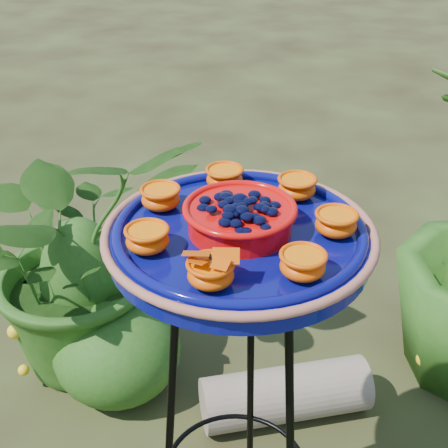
{
  "coord_description": "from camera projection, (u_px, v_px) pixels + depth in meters",
  "views": [
    {
      "loc": [
        0.1,
        -1.07,
        1.54
      ],
      "look_at": [
        -0.04,
        -0.15,
        0.99
      ],
      "focal_mm": 50.0,
      "sensor_mm": 36.0,
      "label": 1
    }
  ],
  "objects": [
    {
      "name": "shrub_back_left",
      "position": [
        79.0,
        251.0,
        2.02
      ],
      "size": [
        1.03,
        1.01,
        0.86
      ],
      "primitive_type": "imported",
      "rotation": [
        0.0,
        0.0,
        0.67
      ],
      "color": "#245215",
      "rests_on": "ground"
    },
    {
      "name": "feeder_dish",
      "position": [
        240.0,
        232.0,
        1.1
      ],
      "size": [
        0.51,
        0.51,
        0.11
      ],
      "rotation": [
        0.0,
        0.0,
        -0.09
      ],
      "color": "#080B60",
      "rests_on": "tripod_stand"
    },
    {
      "name": "tripod_stand",
      "position": [
        237.0,
        395.0,
        1.31
      ],
      "size": [
        0.36,
        0.38,
        0.92
      ],
      "rotation": [
        0.0,
        0.0,
        -0.09
      ],
      "color": "black",
      "rests_on": "ground"
    },
    {
      "name": "driftwood_log",
      "position": [
        285.0,
        394.0,
        1.95
      ],
      "size": [
        0.55,
        0.34,
        0.17
      ],
      "primitive_type": "cylinder",
      "rotation": [
        0.0,
        1.57,
        0.35
      ],
      "color": "gray",
      "rests_on": "ground"
    }
  ]
}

